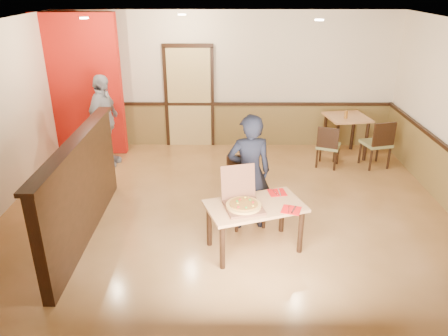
% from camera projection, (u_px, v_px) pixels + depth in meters
% --- Properties ---
extents(floor, '(7.00, 7.00, 0.00)m').
position_uv_depth(floor, '(227.00, 227.00, 6.43)').
color(floor, tan).
rests_on(floor, ground).
extents(ceiling, '(7.00, 7.00, 0.00)m').
position_uv_depth(ceiling, '(228.00, 29.00, 5.30)').
color(ceiling, black).
rests_on(ceiling, wall_back).
extents(wall_back, '(7.00, 0.00, 7.00)m').
position_uv_depth(wall_back, '(227.00, 81.00, 9.07)').
color(wall_back, beige).
rests_on(wall_back, floor).
extents(wainscot_back, '(7.00, 0.04, 0.90)m').
position_uv_depth(wainscot_back, '(227.00, 125.00, 9.42)').
color(wainscot_back, olive).
rests_on(wainscot_back, floor).
extents(chair_rail_back, '(7.00, 0.06, 0.06)m').
position_uv_depth(chair_rail_back, '(227.00, 104.00, 9.21)').
color(chair_rail_back, black).
rests_on(chair_rail_back, wall_back).
extents(back_door, '(0.90, 0.06, 2.10)m').
position_uv_depth(back_door, '(189.00, 98.00, 9.18)').
color(back_door, '#D9B96F').
rests_on(back_door, wall_back).
extents(booth_partition, '(0.20, 3.10, 1.44)m').
position_uv_depth(booth_partition, '(81.00, 188.00, 5.96)').
color(booth_partition, black).
rests_on(booth_partition, floor).
extents(red_accent_panel, '(1.60, 0.20, 2.78)m').
position_uv_depth(red_accent_panel, '(81.00, 86.00, 8.62)').
color(red_accent_panel, '#B6160D').
rests_on(red_accent_panel, floor).
extents(spot_a, '(0.14, 0.14, 0.02)m').
position_uv_depth(spot_a, '(84.00, 18.00, 6.97)').
color(spot_a, '#FFDCB2').
rests_on(spot_a, ceiling).
extents(spot_b, '(0.14, 0.14, 0.02)m').
position_uv_depth(spot_b, '(182.00, 15.00, 7.60)').
color(spot_b, '#FFDCB2').
rests_on(spot_b, ceiling).
extents(spot_c, '(0.14, 0.14, 0.02)m').
position_uv_depth(spot_c, '(319.00, 20.00, 6.67)').
color(spot_c, '#FFDCB2').
rests_on(spot_c, ceiling).
extents(main_table, '(1.42, 1.09, 0.67)m').
position_uv_depth(main_table, '(255.00, 212.00, 5.71)').
color(main_table, tan).
rests_on(main_table, floor).
extents(diner_chair, '(0.61, 0.61, 1.01)m').
position_uv_depth(diner_chair, '(245.00, 187.00, 6.40)').
color(diner_chair, olive).
rests_on(diner_chair, floor).
extents(side_chair_left, '(0.54, 0.54, 0.83)m').
position_uv_depth(side_chair_left, '(328.00, 145.00, 8.28)').
color(side_chair_left, olive).
rests_on(side_chair_left, floor).
extents(side_chair_right, '(0.57, 0.57, 0.94)m').
position_uv_depth(side_chair_right, '(378.00, 142.00, 8.25)').
color(side_chair_right, olive).
rests_on(side_chair_right, floor).
extents(side_table, '(0.90, 0.90, 0.84)m').
position_uv_depth(side_table, '(346.00, 125.00, 8.76)').
color(side_table, tan).
rests_on(side_table, floor).
extents(diner, '(0.68, 0.50, 1.71)m').
position_uv_depth(diner, '(249.00, 173.00, 6.14)').
color(diner, black).
rests_on(diner, floor).
extents(passerby, '(0.64, 1.10, 1.76)m').
position_uv_depth(passerby, '(104.00, 121.00, 8.24)').
color(passerby, gray).
rests_on(passerby, floor).
extents(pizza_box, '(0.58, 0.64, 0.48)m').
position_uv_depth(pizza_box, '(243.00, 203.00, 5.59)').
color(pizza_box, brown).
rests_on(pizza_box, main_table).
extents(pizza, '(0.57, 0.57, 0.03)m').
position_uv_depth(pizza, '(244.00, 205.00, 5.55)').
color(pizza, gold).
rests_on(pizza, pizza_box).
extents(napkin_near, '(0.29, 0.29, 0.01)m').
position_uv_depth(napkin_near, '(291.00, 210.00, 5.54)').
color(napkin_near, red).
rests_on(napkin_near, main_table).
extents(napkin_far, '(0.27, 0.27, 0.01)m').
position_uv_depth(napkin_far, '(277.00, 193.00, 5.98)').
color(napkin_far, red).
rests_on(napkin_far, main_table).
extents(condiment, '(0.06, 0.06, 0.16)m').
position_uv_depth(condiment, '(346.00, 114.00, 8.53)').
color(condiment, brown).
rests_on(condiment, side_table).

